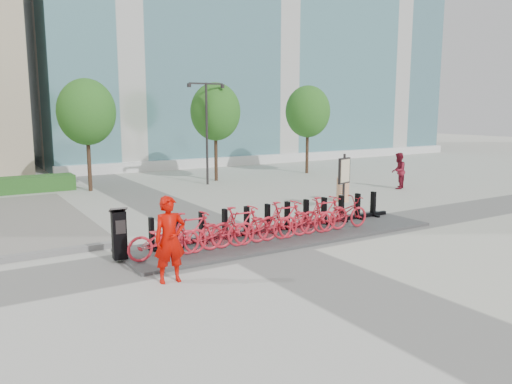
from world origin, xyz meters
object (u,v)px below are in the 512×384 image
pedestrian (398,171)px  map_sign (344,173)px  worker_red (170,240)px  bike_0 (164,238)px  kiosk (119,234)px  construction_barrel (343,189)px

pedestrian → map_sign: map_sign is taller
worker_red → pedestrian: worker_red is taller
bike_0 → pedestrian: (13.66, 5.07, 0.28)m
bike_0 → pedestrian: 14.57m
bike_0 → worker_red: 1.60m
kiosk → construction_barrel: bearing=24.1°
worker_red → map_sign: map_sign is taller
pedestrian → bike_0: bearing=-10.5°
map_sign → worker_red: bearing=-172.0°
kiosk → pedestrian: 15.31m
bike_0 → pedestrian: size_ratio=1.09×
worker_red → construction_barrel: worker_red is taller
pedestrian → kiosk: bearing=-13.6°
kiosk → pedestrian: size_ratio=0.76×
worker_red → map_sign: (8.47, 4.02, 0.44)m
kiosk → construction_barrel: 10.70m
bike_0 → map_sign: bearing=-72.5°
bike_0 → construction_barrel: bike_0 is taller
worker_red → bike_0: bearing=79.3°
bike_0 → construction_barrel: size_ratio=1.88×
map_sign → kiosk: bearing=175.3°
bike_0 → worker_red: bearing=163.4°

